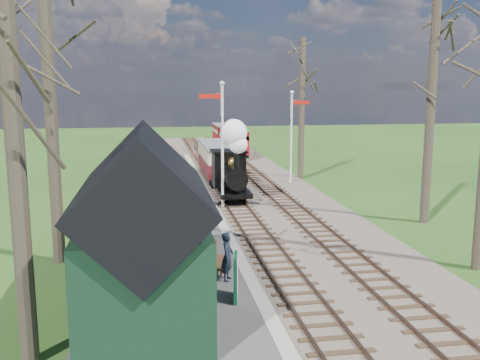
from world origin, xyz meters
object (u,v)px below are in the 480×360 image
Objects in this scene: sign_board at (236,277)px; coach at (218,159)px; semaphore_near at (221,136)px; semaphore_far at (292,130)px; red_carriage_a at (234,142)px; person at (227,257)px; station_shed at (144,233)px; bench at (216,258)px; locomotive at (232,165)px; red_carriage_b at (225,136)px.

coach is at bearing 84.44° from sign_board.
semaphore_far is at bearing 49.40° from semaphore_near.
red_carriage_a is 28.55m from person.
red_carriage_a is at bearing 81.40° from sign_board.
bench is (2.16, 2.81, -1.70)m from station_shed.
semaphore_far is 1.36× the size of locomotive.
semaphore_near is 1.33× the size of red_carriage_b.
bench is at bearing 52.48° from station_shed.
red_carriage_b reaches higher than sign_board.
locomotive reaches higher than red_carriage_a.
station_shed is 3.27m from person.
sign_board is (-1.89, -19.41, -0.60)m from coach.
bench is at bearing -97.21° from coach.
semaphore_far is 12.26m from red_carriage_a.
semaphore_far is 1.22× the size of red_carriage_b.
locomotive reaches higher than bench.
station_shed is 2.82m from sign_board.
person is (0.23, -1.03, 0.37)m from bench.
locomotive is (0.76, 1.63, -1.67)m from semaphore_near.
bench is 1.12m from person.
coach reaches higher than person.
red_carriage_b is at bearing 81.83° from semaphore_near.
semaphore_far is at bearing 70.54° from sign_board.
station_shed is at bearing -106.38° from semaphore_near.
person is at bearing -96.07° from coach.
station_shed is 1.10× the size of semaphore_far.
semaphore_far reaches higher than station_shed.
coach is at bearing 77.69° from station_shed.
coach is at bearing -99.36° from red_carriage_b.
locomotive reaches higher than person.
semaphore_far reaches higher than coach.
semaphore_near is 4.93× the size of sign_board.
person is (-1.91, -17.91, -0.49)m from coach.
bench is (-1.37, -9.19, -3.05)m from semaphore_near.
station_shed is at bearing -102.96° from red_carriage_a.
person is (-0.02, 1.50, 0.11)m from sign_board.
sign_board is at bearing 6.59° from station_shed.
sign_board is 1.51m from person.
locomotive is 22.00m from red_carriage_b.
semaphore_far is at bearing 44.89° from locomotive.
semaphore_near reaches higher than sign_board.
bench is (-4.74, -32.66, -0.82)m from red_carriage_b.
semaphore_near is 4.21× the size of person.
station_shed is 1.01× the size of semaphore_near.
red_carriage_b is 33.99m from person.
station_shed is 30.77m from red_carriage_a.
locomotive is at bearing -96.82° from red_carriage_b.
station_shed reaches higher than red_carriage_a.
semaphore_far is 3.88× the size of person.
semaphore_near is 0.93× the size of coach.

